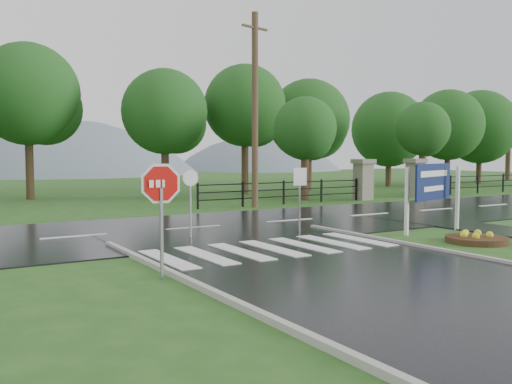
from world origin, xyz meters
TOP-DOWN VIEW (x-y plane):
  - ground at (0.00, 0.00)m, footprint 120.00×120.00m
  - main_road at (0.00, 10.00)m, footprint 90.00×8.00m
  - walkway at (8.50, 4.00)m, footprint 2.20×11.00m
  - crosswalk at (0.00, 5.00)m, footprint 6.50×2.80m
  - pillar_west at (13.00, 16.00)m, footprint 1.00×1.00m
  - pillar_east at (17.00, 16.00)m, footprint 1.00×1.00m
  - fence_west at (7.75, 16.00)m, footprint 9.58×0.08m
  - hills at (3.49, 65.00)m, footprint 102.00×48.00m
  - treeline at (1.00, 24.00)m, footprint 83.20×5.20m
  - stop_sign at (-3.84, 3.25)m, footprint 1.13×0.12m
  - estate_billboard at (6.27, 5.13)m, footprint 2.49×0.87m
  - flower_bed at (5.76, 3.03)m, footprint 1.77×1.77m
  - reg_sign_small at (2.60, 7.41)m, footprint 0.47×0.09m
  - reg_sign_round at (-1.00, 8.04)m, footprint 0.48×0.08m
  - utility_pole_east at (5.76, 15.50)m, footprint 1.60×0.51m
  - entrance_tree_left at (10.15, 17.50)m, footprint 3.42×3.42m
  - entrance_tree_right at (19.21, 17.50)m, footprint 3.36×3.36m

SIDE VIEW (x-z plane):
  - hills at x=3.49m, z-range -39.54..8.46m
  - ground at x=0.00m, z-range 0.00..0.00m
  - main_road at x=0.00m, z-range -0.02..0.02m
  - walkway at x=8.50m, z-range -0.02..0.02m
  - treeline at x=1.00m, z-range -5.00..5.00m
  - crosswalk at x=0.00m, z-range 0.05..0.07m
  - flower_bed at x=5.76m, z-range -0.05..0.31m
  - fence_west at x=7.75m, z-range 0.12..1.32m
  - pillar_west at x=13.00m, z-range 0.06..2.30m
  - pillar_east at x=17.00m, z-range 0.06..2.30m
  - reg_sign_round at x=-1.00m, z-range 0.29..2.38m
  - reg_sign_small at x=2.60m, z-range 0.44..2.55m
  - estate_billboard at x=6.27m, z-range 0.42..2.67m
  - stop_sign at x=-3.84m, z-range 0.51..3.05m
  - entrance_tree_left at x=10.15m, z-range 1.07..6.70m
  - entrance_tree_right at x=19.21m, z-range 1.16..6.92m
  - utility_pole_east at x=5.76m, z-range 0.07..9.21m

